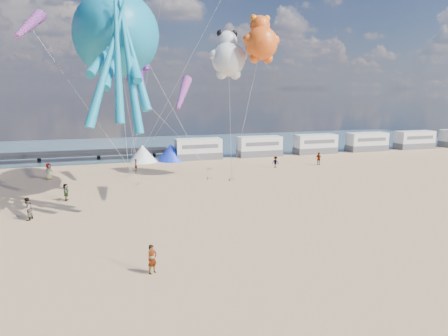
# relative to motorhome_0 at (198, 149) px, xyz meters

# --- Properties ---
(ground) EXTENTS (120.00, 120.00, 0.00)m
(ground) POSITION_rel_motorhome_0_xyz_m (-6.00, -40.00, -1.50)
(ground) COLOR tan
(ground) RESTS_ON ground
(water) EXTENTS (120.00, 120.00, 0.00)m
(water) POSITION_rel_motorhome_0_xyz_m (-6.00, 15.00, -1.48)
(water) COLOR #38596C
(water) RESTS_ON ground
(motorhome_0) EXTENTS (6.60, 2.50, 3.00)m
(motorhome_0) POSITION_rel_motorhome_0_xyz_m (0.00, 0.00, 0.00)
(motorhome_0) COLOR silver
(motorhome_0) RESTS_ON ground
(motorhome_1) EXTENTS (6.60, 2.50, 3.00)m
(motorhome_1) POSITION_rel_motorhome_0_xyz_m (9.50, 0.00, 0.00)
(motorhome_1) COLOR silver
(motorhome_1) RESTS_ON ground
(motorhome_2) EXTENTS (6.60, 2.50, 3.00)m
(motorhome_2) POSITION_rel_motorhome_0_xyz_m (19.00, 0.00, 0.00)
(motorhome_2) COLOR silver
(motorhome_2) RESTS_ON ground
(motorhome_3) EXTENTS (6.60, 2.50, 3.00)m
(motorhome_3) POSITION_rel_motorhome_0_xyz_m (28.50, 0.00, 0.00)
(motorhome_3) COLOR silver
(motorhome_3) RESTS_ON ground
(motorhome_4) EXTENTS (6.60, 2.50, 3.00)m
(motorhome_4) POSITION_rel_motorhome_0_xyz_m (38.00, 0.00, 0.00)
(motorhome_4) COLOR silver
(motorhome_4) RESTS_ON ground
(tent_white) EXTENTS (4.00, 4.00, 2.40)m
(tent_white) POSITION_rel_motorhome_0_xyz_m (-8.00, 0.00, -0.30)
(tent_white) COLOR white
(tent_white) RESTS_ON ground
(tent_blue) EXTENTS (4.00, 4.00, 2.40)m
(tent_blue) POSITION_rel_motorhome_0_xyz_m (-4.00, 0.00, -0.30)
(tent_blue) COLOR #1933CC
(tent_blue) RESTS_ON ground
(standing_person) EXTENTS (0.73, 0.66, 1.67)m
(standing_person) POSITION_rel_motorhome_0_xyz_m (-10.56, -35.23, -0.67)
(standing_person) COLOR tan
(standing_person) RESTS_ON ground
(beachgoer_0) EXTENTS (0.79, 0.81, 1.88)m
(beachgoer_0) POSITION_rel_motorhome_0_xyz_m (-19.17, -8.33, -0.56)
(beachgoer_0) COLOR #7F6659
(beachgoer_0) RESTS_ON ground
(beachgoer_1) EXTENTS (0.87, 1.04, 1.82)m
(beachgoer_1) POSITION_rel_motorhome_0_xyz_m (-18.87, -23.27, -0.59)
(beachgoer_1) COLOR #7F6659
(beachgoer_1) RESTS_ON ground
(beachgoer_2) EXTENTS (0.90, 0.91, 1.48)m
(beachgoer_2) POSITION_rel_motorhome_0_xyz_m (8.19, -9.14, -0.76)
(beachgoer_2) COLOR #7F6659
(beachgoer_2) RESTS_ON ground
(beachgoer_3) EXTENTS (1.12, 0.69, 1.69)m
(beachgoer_3) POSITION_rel_motorhome_0_xyz_m (14.60, -8.87, -0.66)
(beachgoer_3) COLOR #7F6659
(beachgoer_3) RESTS_ON ground
(beachgoer_4) EXTENTS (0.39, 0.93, 1.59)m
(beachgoer_4) POSITION_rel_motorhome_0_xyz_m (-16.51, -18.12, -0.71)
(beachgoer_4) COLOR #7F6659
(beachgoer_4) RESTS_ON ground
(beachgoer_5) EXTENTS (0.48, 1.41, 1.52)m
(beachgoer_5) POSITION_rel_motorhome_0_xyz_m (-9.41, -6.25, -0.74)
(beachgoer_5) COLOR #7F6659
(beachgoer_5) RESTS_ON ground
(sandbag_a) EXTENTS (0.50, 0.35, 0.22)m
(sandbag_a) POSITION_rel_motorhome_0_xyz_m (-9.48, -13.57, -1.39)
(sandbag_a) COLOR gray
(sandbag_a) RESTS_ON ground
(sandbag_b) EXTENTS (0.50, 0.35, 0.22)m
(sandbag_b) POSITION_rel_motorhome_0_xyz_m (-1.71, -13.35, -1.39)
(sandbag_b) COLOR gray
(sandbag_b) RESTS_ON ground
(sandbag_c) EXTENTS (0.50, 0.35, 0.22)m
(sandbag_c) POSITION_rel_motorhome_0_xyz_m (0.51, -14.68, -1.39)
(sandbag_c) COLOR gray
(sandbag_c) RESTS_ON ground
(sandbag_d) EXTENTS (0.50, 0.35, 0.22)m
(sandbag_d) POSITION_rel_motorhome_0_xyz_m (-0.35, -8.01, -1.39)
(sandbag_d) COLOR gray
(sandbag_d) RESTS_ON ground
(sandbag_e) EXTENTS (0.50, 0.35, 0.22)m
(sandbag_e) POSITION_rel_motorhome_0_xyz_m (-10.41, -9.25, -1.39)
(sandbag_e) COLOR gray
(sandbag_e) RESTS_ON ground
(kite_octopus_teal) EXTENTS (6.27, 12.88, 14.30)m
(kite_octopus_teal) POSITION_rel_motorhome_0_xyz_m (-11.32, -16.99, 13.36)
(kite_octopus_teal) COLOR #1284A9
(kite_octopus_purple) EXTENTS (6.13, 10.20, 10.88)m
(kite_octopus_purple) POSITION_rel_motorhome_0_xyz_m (-10.03, -12.23, 15.16)
(kite_octopus_purple) COLOR #5D1088
(kite_panda) EXTENTS (5.77, 5.63, 6.30)m
(kite_panda) POSITION_rel_motorhome_0_xyz_m (0.64, -12.86, 11.77)
(kite_panda) COLOR silver
(kite_teddy_orange) EXTENTS (4.66, 4.45, 5.95)m
(kite_teddy_orange) POSITION_rel_motorhome_0_xyz_m (3.56, -15.18, 13.28)
(kite_teddy_orange) COLOR #F15616
(windsock_left) EXTENTS (1.85, 7.86, 7.79)m
(windsock_left) POSITION_rel_motorhome_0_xyz_m (-18.08, -19.73, 13.58)
(windsock_left) COLOR red
(windsock_mid) EXTENTS (1.14, 5.27, 5.25)m
(windsock_mid) POSITION_rel_motorhome_0_xyz_m (-9.67, -11.90, 8.57)
(windsock_mid) COLOR red
(windsock_right) EXTENTS (2.71, 5.12, 5.15)m
(windsock_right) POSITION_rel_motorhome_0_xyz_m (-6.07, -21.22, 8.19)
(windsock_right) COLOR red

